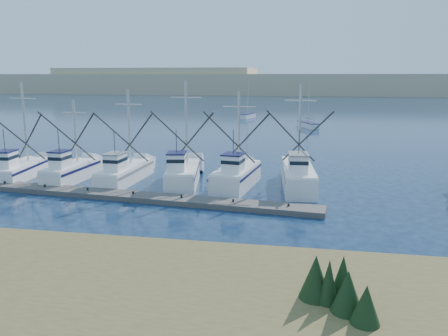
{
  "coord_description": "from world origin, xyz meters",
  "views": [
    {
      "loc": [
        5.32,
        -23.94,
        9.36
      ],
      "look_at": [
        -0.3,
        8.0,
        2.46
      ],
      "focal_mm": 35.0,
      "sensor_mm": 36.0,
      "label": 1
    }
  ],
  "objects": [
    {
      "name": "sailboat_far",
      "position": [
        -6.48,
        73.45,
        0.49
      ],
      "size": [
        3.21,
        6.49,
        8.1
      ],
      "rotation": [
        0.0,
        0.0,
        -0.25
      ],
      "color": "white",
      "rests_on": "ground"
    },
    {
      "name": "trawler_fleet",
      "position": [
        -5.78,
        11.8,
        1.0
      ],
      "size": [
        28.64,
        9.25,
        8.93
      ],
      "color": "white",
      "rests_on": "ground"
    },
    {
      "name": "floating_dock",
      "position": [
        -7.24,
        6.88,
        0.19
      ],
      "size": [
        29.18,
        4.91,
        0.39
      ],
      "primitive_type": "cube",
      "rotation": [
        0.0,
        0.0,
        -0.1
      ],
      "color": "#55524C",
      "rests_on": "ground"
    },
    {
      "name": "dune_ridge",
      "position": [
        0.0,
        210.0,
        5.0
      ],
      "size": [
        360.0,
        60.0,
        10.0
      ],
      "primitive_type": "cube",
      "color": "tan",
      "rests_on": "ground"
    },
    {
      "name": "sailboat_near",
      "position": [
        6.64,
        57.01,
        0.5
      ],
      "size": [
        3.96,
        6.09,
        8.1
      ],
      "rotation": [
        0.0,
        0.0,
        0.43
      ],
      "color": "white",
      "rests_on": "ground"
    },
    {
      "name": "ground",
      "position": [
        0.0,
        0.0,
        0.0
      ],
      "size": [
        500.0,
        500.0,
        0.0
      ],
      "primitive_type": "plane",
      "color": "#0B1933",
      "rests_on": "ground"
    }
  ]
}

